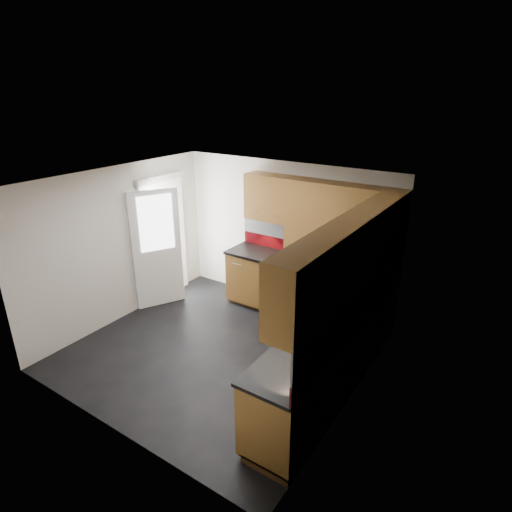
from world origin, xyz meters
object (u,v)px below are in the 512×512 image
Objects in this scene: utensil_pot at (314,255)px; toaster at (366,268)px; gas_hob at (300,262)px; food_processor at (365,283)px.

utensil_pot reaches higher than toaster.
toaster is (0.86, -0.04, -0.00)m from utensil_pot.
food_processor is (1.19, -0.43, 0.12)m from gas_hob.
food_processor is at bearing -31.22° from utensil_pot.
gas_hob is at bearing 160.13° from food_processor.
utensil_pot is at bearing 148.78° from food_processor.
food_processor reaches higher than toaster.
toaster is (0.99, 0.18, 0.07)m from gas_hob.
toaster reaches higher than gas_hob.
food_processor is at bearing -71.77° from toaster.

